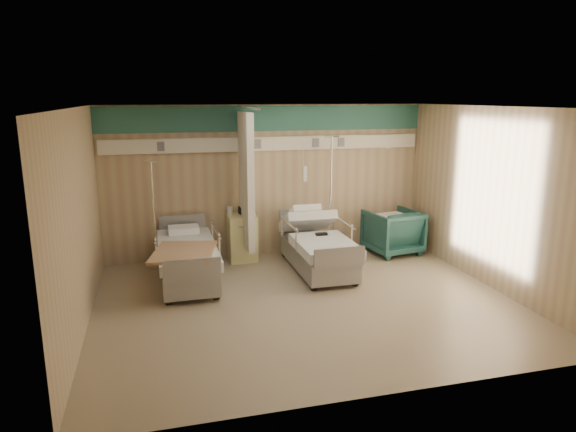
{
  "coord_description": "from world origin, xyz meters",
  "views": [
    {
      "loc": [
        -2.04,
        -6.73,
        2.94
      ],
      "look_at": [
        -0.11,
        0.6,
        1.17
      ],
      "focal_mm": 32.0,
      "sensor_mm": 36.0,
      "label": 1
    }
  ],
  "objects_px": {
    "bed_right": "(317,253)",
    "visitor_armchair": "(393,232)",
    "bed_left": "(188,263)",
    "iv_stand_right": "(330,232)",
    "bedside_cabinet": "(242,238)",
    "iv_stand_left": "(156,246)"
  },
  "relations": [
    {
      "from": "bed_left",
      "to": "iv_stand_left",
      "type": "bearing_deg",
      "value": 118.35
    },
    {
      "from": "bedside_cabinet",
      "to": "iv_stand_left",
      "type": "distance_m",
      "value": 1.53
    },
    {
      "from": "bed_left",
      "to": "bed_right",
      "type": "bearing_deg",
      "value": 0.0
    },
    {
      "from": "bedside_cabinet",
      "to": "visitor_armchair",
      "type": "distance_m",
      "value": 2.87
    },
    {
      "from": "bed_right",
      "to": "bed_left",
      "type": "height_order",
      "value": "same"
    },
    {
      "from": "bed_right",
      "to": "bed_left",
      "type": "bearing_deg",
      "value": 180.0
    },
    {
      "from": "bed_right",
      "to": "visitor_armchair",
      "type": "bearing_deg",
      "value": 19.44
    },
    {
      "from": "bed_left",
      "to": "iv_stand_left",
      "type": "relative_size",
      "value": 1.15
    },
    {
      "from": "visitor_armchair",
      "to": "bed_right",
      "type": "bearing_deg",
      "value": 10.74
    },
    {
      "from": "bed_left",
      "to": "iv_stand_right",
      "type": "bearing_deg",
      "value": 16.21
    },
    {
      "from": "bed_right",
      "to": "bedside_cabinet",
      "type": "bearing_deg",
      "value": 141.95
    },
    {
      "from": "bed_left",
      "to": "bedside_cabinet",
      "type": "height_order",
      "value": "bedside_cabinet"
    },
    {
      "from": "iv_stand_right",
      "to": "bedside_cabinet",
      "type": "bearing_deg",
      "value": 176.02
    },
    {
      "from": "bed_right",
      "to": "iv_stand_right",
      "type": "xyz_separation_m",
      "value": [
        0.5,
        0.79,
        0.15
      ]
    },
    {
      "from": "bed_left",
      "to": "iv_stand_right",
      "type": "distance_m",
      "value": 2.82
    },
    {
      "from": "iv_stand_right",
      "to": "iv_stand_left",
      "type": "relative_size",
      "value": 1.2
    },
    {
      "from": "bed_right",
      "to": "iv_stand_left",
      "type": "bearing_deg",
      "value": 161.64
    },
    {
      "from": "iv_stand_right",
      "to": "iv_stand_left",
      "type": "bearing_deg",
      "value": 178.12
    },
    {
      "from": "bed_right",
      "to": "iv_stand_right",
      "type": "distance_m",
      "value": 0.94
    },
    {
      "from": "visitor_armchair",
      "to": "iv_stand_left",
      "type": "relative_size",
      "value": 0.5
    },
    {
      "from": "bed_right",
      "to": "iv_stand_left",
      "type": "height_order",
      "value": "iv_stand_left"
    },
    {
      "from": "bed_left",
      "to": "iv_stand_left",
      "type": "distance_m",
      "value": 1.01
    }
  ]
}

